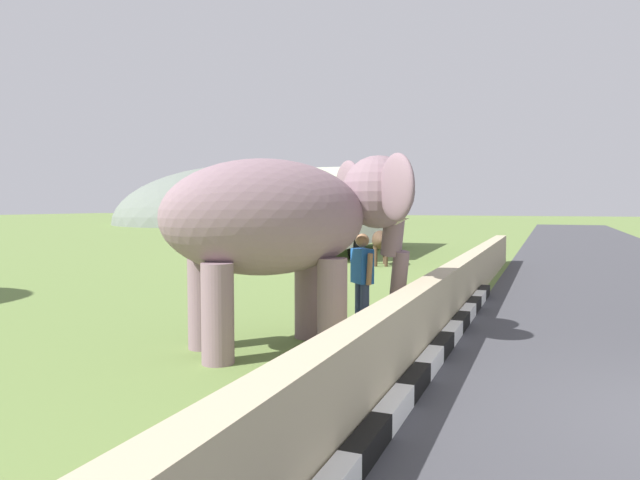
{
  "coord_description": "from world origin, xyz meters",
  "views": [
    {
      "loc": [
        -6.2,
        1.98,
        2.14
      ],
      "look_at": [
        1.85,
        5.22,
        1.6
      ],
      "focal_mm": 32.15,
      "sensor_mm": 36.0,
      "label": 1
    }
  ],
  "objects_px": {
    "elephant": "(290,220)",
    "cow_mid": "(296,237)",
    "person_handler": "(362,277)",
    "bus_white": "(350,206)",
    "cow_near": "(380,241)"
  },
  "relations": [
    {
      "from": "bus_white",
      "to": "person_handler",
      "type": "bearing_deg",
      "value": -160.24
    },
    {
      "from": "bus_white",
      "to": "cow_near",
      "type": "relative_size",
      "value": 5.18
    },
    {
      "from": "elephant",
      "to": "person_handler",
      "type": "xyz_separation_m",
      "value": [
        1.42,
        -0.68,
        -0.98
      ]
    },
    {
      "from": "cow_near",
      "to": "person_handler",
      "type": "bearing_deg",
      "value": -165.66
    },
    {
      "from": "bus_white",
      "to": "cow_near",
      "type": "xyz_separation_m",
      "value": [
        -4.79,
        -2.8,
        -1.21
      ]
    },
    {
      "from": "cow_near",
      "to": "cow_mid",
      "type": "bearing_deg",
      "value": 75.92
    },
    {
      "from": "person_handler",
      "to": "bus_white",
      "type": "distance_m",
      "value": 16.19
    },
    {
      "from": "person_handler",
      "to": "bus_white",
      "type": "bearing_deg",
      "value": 19.76
    },
    {
      "from": "elephant",
      "to": "cow_mid",
      "type": "height_order",
      "value": "elephant"
    },
    {
      "from": "elephant",
      "to": "cow_mid",
      "type": "xyz_separation_m",
      "value": [
        12.75,
        5.66,
        -1.04
      ]
    },
    {
      "from": "person_handler",
      "to": "cow_mid",
      "type": "bearing_deg",
      "value": 29.22
    },
    {
      "from": "bus_white",
      "to": "cow_near",
      "type": "distance_m",
      "value": 5.68
    },
    {
      "from": "elephant",
      "to": "cow_near",
      "type": "bearing_deg",
      "value": 9.53
    },
    {
      "from": "person_handler",
      "to": "cow_mid",
      "type": "distance_m",
      "value": 12.99
    },
    {
      "from": "person_handler",
      "to": "cow_mid",
      "type": "height_order",
      "value": "person_handler"
    }
  ]
}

